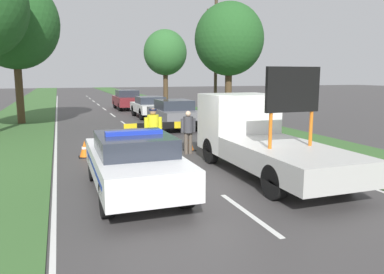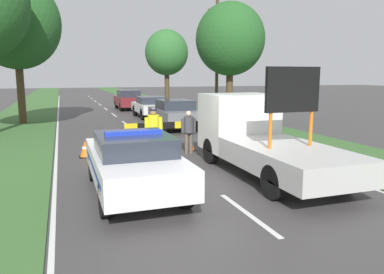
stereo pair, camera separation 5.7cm
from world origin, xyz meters
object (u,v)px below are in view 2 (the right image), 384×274
traffic_cone_near_police (214,142)px  roadside_tree_near_left (16,23)px  police_car (134,161)px  traffic_cone_behind_barrier (85,149)px  police_officer (154,129)px  queued_car_van_white (151,106)px  work_truck (258,136)px  queued_car_suv_grey (175,114)px  pedestrian_civilian (189,129)px  traffic_cone_near_truck (204,139)px  road_barrier (162,127)px  traffic_cone_centre_front (190,143)px  roadside_tree_mid_left (167,53)px  roadside_tree_mid_right (230,40)px  traffic_cone_lane_edge (137,141)px  utility_pole (217,58)px  queued_car_wagon_maroon (129,100)px

traffic_cone_near_police → roadside_tree_near_left: bearing=123.6°
police_car → traffic_cone_behind_barrier: 4.63m
police_officer → queued_car_van_white: size_ratio=0.40×
work_truck → police_officer: 3.69m
queued_car_suv_grey → work_truck: bearing=88.5°
police_officer → pedestrian_civilian: 1.40m
traffic_cone_near_truck → queued_car_van_white: bearing=88.3°
road_barrier → queued_car_van_white: bearing=76.1°
road_barrier → traffic_cone_centre_front: size_ratio=5.01×
roadside_tree_mid_left → roadside_tree_mid_right: (1.18, -9.33, 0.26)m
roadside_tree_near_left → police_officer: bearing=-66.3°
queued_car_suv_grey → queued_car_van_white: queued_car_suv_grey is taller
police_car → traffic_cone_near_truck: bearing=57.9°
pedestrian_civilian → traffic_cone_near_police: size_ratio=2.26×
police_car → traffic_cone_centre_front: bearing=60.7°
traffic_cone_behind_barrier → roadside_tree_near_left: bearing=105.1°
work_truck → traffic_cone_near_truck: bearing=-90.0°
work_truck → traffic_cone_lane_edge: size_ratio=10.30×
traffic_cone_behind_barrier → utility_pole: 12.94m
police_car → work_truck: (3.90, 0.90, 0.27)m
traffic_cone_behind_barrier → traffic_cone_lane_edge: 2.29m
roadside_tree_mid_right → utility_pole: size_ratio=0.92×
road_barrier → roadside_tree_near_left: (-5.73, 10.62, 4.83)m
police_officer → traffic_cone_centre_front: police_officer is taller
work_truck → traffic_cone_behind_barrier: 6.04m
work_truck → traffic_cone_lane_edge: 5.49m
utility_pole → roadside_tree_near_left: bearing=170.8°
pedestrian_civilian → traffic_cone_centre_front: (0.22, 0.53, -0.64)m
traffic_cone_near_police → traffic_cone_centre_front: size_ratio=1.22×
traffic_cone_near_police → traffic_cone_behind_barrier: (-4.61, 0.57, -0.05)m
queued_car_wagon_maroon → roadside_tree_mid_right: roadside_tree_mid_right is taller
pedestrian_civilian → roadside_tree_mid_left: bearing=95.9°
queued_car_van_white → roadside_tree_near_left: (-7.92, -0.72, 4.97)m
traffic_cone_centre_front → traffic_cone_behind_barrier: traffic_cone_behind_barrier is taller
queued_car_van_white → roadside_tree_mid_right: roadside_tree_mid_right is taller
road_barrier → queued_car_wagon_maroon: queued_car_wagon_maroon is taller
traffic_cone_lane_edge → roadside_tree_near_left: bearing=117.0°
police_car → roadside_tree_mid_right: (7.70, 11.17, 4.06)m
police_car → queued_car_wagon_maroon: size_ratio=1.06×
traffic_cone_near_truck → traffic_cone_behind_barrier: (-4.70, -0.62, 0.01)m
work_truck → roadside_tree_near_left: roadside_tree_near_left is taller
road_barrier → queued_car_van_white: queued_car_van_white is taller
roadside_tree_mid_left → roadside_tree_mid_right: size_ratio=0.92×
roadside_tree_near_left → roadside_tree_mid_right: 12.22m
queued_car_suv_grey → utility_pole: 5.66m
police_officer → traffic_cone_near_police: (2.38, 0.38, -0.68)m
traffic_cone_near_police → roadside_tree_near_left: roadside_tree_near_left is taller
traffic_cone_behind_barrier → roadside_tree_mid_left: (7.39, 15.98, 4.28)m
police_car → traffic_cone_centre_front: police_car is taller
police_car → traffic_cone_centre_front: 5.31m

